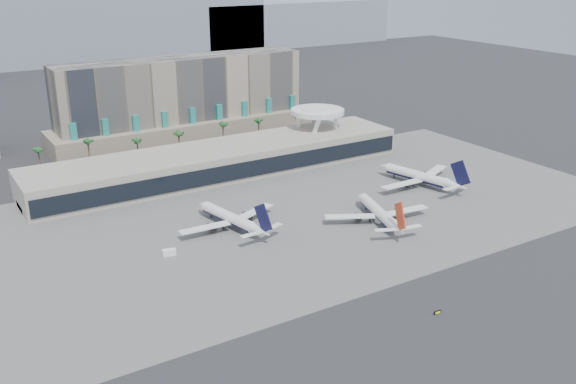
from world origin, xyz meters
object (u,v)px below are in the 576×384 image
airliner_centre (379,213)px  service_vehicle_b (380,220)px  service_vehicle_a (169,252)px  taxiway_sign (438,312)px  airliner_left (232,218)px  airliner_right (420,177)px

airliner_centre → service_vehicle_b: airliner_centre is taller
service_vehicle_a → service_vehicle_b: bearing=0.7°
service_vehicle_a → taxiway_sign: bearing=-45.0°
airliner_left → service_vehicle_b: size_ratio=11.05×
service_vehicle_a → service_vehicle_b: (75.57, -14.18, -0.08)m
airliner_centre → service_vehicle_a: bearing=-173.9°
airliner_centre → airliner_right: bearing=45.0°
airliner_centre → airliner_right: 45.33m
airliner_left → airliner_right: (87.70, -1.36, 0.24)m
airliner_left → taxiway_sign: 83.92m
airliner_centre → taxiway_sign: (-27.29, -58.23, -3.09)m
taxiway_sign → airliner_centre: bearing=69.6°
airliner_left → taxiway_sign: bearing=-86.5°
airliner_right → service_vehicle_a: bearing=171.1°
airliner_left → taxiway_sign: size_ratio=18.14×
airliner_left → airliner_centre: size_ratio=1.03×
airliner_left → airliner_right: size_ratio=0.94×
airliner_right → service_vehicle_b: bearing=-163.5°
airliner_centre → service_vehicle_b: bearing=-39.0°
service_vehicle_b → taxiway_sign: 64.02m
airliner_left → service_vehicle_a: 29.01m
airliner_right → service_vehicle_a: size_ratio=10.30×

